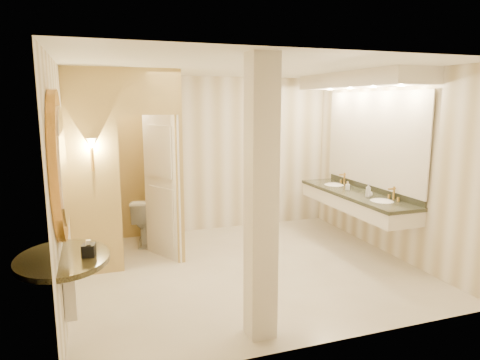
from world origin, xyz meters
name	(u,v)px	position (x,y,z in m)	size (l,w,h in m)	color
floor	(246,268)	(0.00, 0.00, 0.00)	(4.50, 4.50, 0.00)	beige
ceiling	(247,67)	(0.00, 0.00, 2.70)	(4.50, 4.50, 0.00)	white
wall_back	(208,155)	(0.00, 2.00, 1.35)	(4.50, 0.02, 2.70)	white
wall_front	(323,206)	(0.00, -2.00, 1.35)	(4.50, 0.02, 2.70)	white
wall_left	(64,182)	(-2.25, 0.00, 1.35)	(0.02, 4.00, 2.70)	white
wall_right	(388,164)	(2.25, 0.00, 1.35)	(0.02, 4.00, 2.70)	white
toilet_closet	(151,164)	(-1.13, 0.97, 1.39)	(1.50, 1.55, 2.70)	#D7C070
wall_sconce	(92,145)	(-1.93, 0.43, 1.73)	(0.14, 0.14, 0.42)	gold
vanity	(360,144)	(1.98, 0.35, 1.63)	(0.75, 2.58, 2.09)	silver
console_shelf	(61,206)	(-2.21, -1.22, 1.35)	(1.04, 1.04, 1.97)	black
pillar	(261,201)	(-0.45, -1.64, 1.35)	(0.26, 0.26, 2.70)	silver
tissue_box	(89,250)	(-2.00, -1.30, 0.93)	(0.11, 0.11, 0.11)	black
toilet	(145,220)	(-1.18, 1.56, 0.38)	(0.42, 0.74, 0.76)	white
soap_bottle_a	(348,186)	(1.92, 0.54, 0.94)	(0.06, 0.06, 0.14)	beige
soap_bottle_b	(370,193)	(1.95, 0.00, 0.93)	(0.09, 0.09, 0.12)	silver
soap_bottle_c	(368,190)	(1.91, -0.02, 0.98)	(0.08, 0.08, 0.21)	#C6B28C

